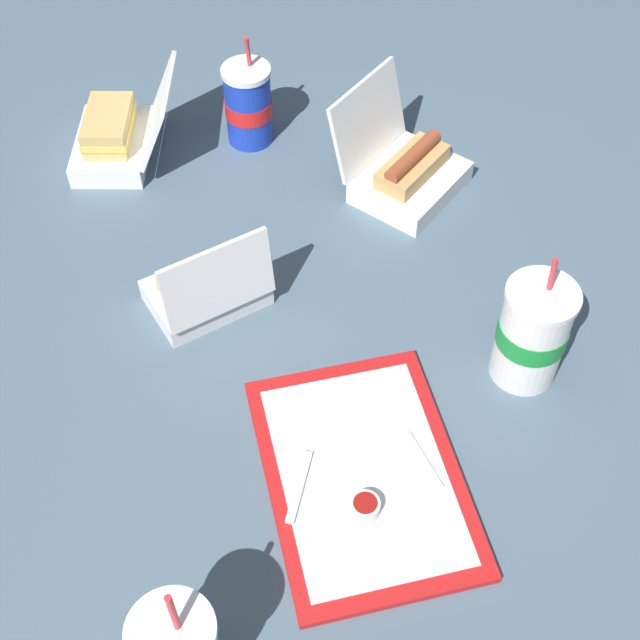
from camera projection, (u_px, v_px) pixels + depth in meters
name	position (u px, v px, depth m)	size (l,w,h in m)	color
ground_plane	(311.00, 350.00, 1.36)	(3.20, 3.20, 0.00)	#4C6070
food_tray	(363.00, 475.00, 1.21)	(0.40, 0.31, 0.01)	red
ketchup_cup	(365.00, 507.00, 1.16)	(0.04, 0.04, 0.02)	white
napkin_stack	(394.00, 471.00, 1.21)	(0.10, 0.10, 0.00)	white
plastic_fork	(299.00, 487.00, 1.19)	(0.11, 0.01, 0.01)	white
clamshell_hotdog_center	(406.00, 170.00, 1.56)	(0.27, 0.27, 0.18)	white
clamshell_hotdog_back	(207.00, 287.00, 1.38)	(0.19, 0.21, 0.16)	white
clamshell_sandwich_corner	(117.00, 136.00, 1.61)	(0.21, 0.20, 0.16)	white
soda_cup_right	(248.00, 105.00, 1.62)	(0.09, 0.09, 0.21)	#1938B7
soda_cup_center	(532.00, 333.00, 1.26)	(0.10, 0.10, 0.23)	white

